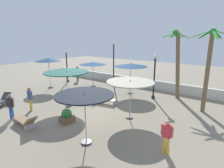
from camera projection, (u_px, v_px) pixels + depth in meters
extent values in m
plane|color=gray|center=(86.00, 113.00, 12.00)|extent=(56.00, 56.00, 0.00)
cube|color=silver|center=(143.00, 83.00, 18.18)|extent=(25.20, 0.30, 0.87)
cylinder|color=#333338|center=(93.00, 86.00, 18.75)|extent=(0.54, 0.54, 0.08)
cylinder|color=#A5A5AD|center=(93.00, 75.00, 18.48)|extent=(0.05, 0.05, 2.28)
cone|color=navy|center=(93.00, 63.00, 18.18)|extent=(2.68, 2.68, 0.25)
sphere|color=#99999E|center=(93.00, 62.00, 18.15)|extent=(0.08, 0.08, 0.08)
cylinder|color=#333338|center=(130.00, 93.00, 16.24)|extent=(0.45, 0.45, 0.08)
cylinder|color=#A5A5AD|center=(130.00, 80.00, 15.94)|extent=(0.05, 0.05, 2.48)
cone|color=navy|center=(131.00, 65.00, 15.62)|extent=(2.92, 2.92, 0.25)
sphere|color=#99999E|center=(131.00, 63.00, 15.58)|extent=(0.08, 0.08, 0.08)
cylinder|color=#333338|center=(129.00, 117.00, 11.23)|extent=(0.42, 0.42, 0.08)
cylinder|color=#A5A5AD|center=(130.00, 100.00, 10.96)|extent=(0.05, 0.05, 2.32)
cylinder|color=#B7AD93|center=(130.00, 82.00, 10.68)|extent=(2.84, 2.84, 0.06)
sphere|color=#99999E|center=(130.00, 80.00, 10.65)|extent=(0.08, 0.08, 0.08)
cylinder|color=#333338|center=(86.00, 142.00, 8.56)|extent=(0.51, 0.51, 0.08)
cylinder|color=#A5A5AD|center=(85.00, 119.00, 8.27)|extent=(0.05, 0.05, 2.40)
cylinder|color=black|center=(85.00, 95.00, 7.98)|extent=(2.63, 2.63, 0.06)
sphere|color=#99999E|center=(84.00, 93.00, 7.96)|extent=(0.08, 0.08, 0.08)
cylinder|color=#333338|center=(51.00, 87.00, 18.05)|extent=(0.47, 0.47, 0.08)
cylinder|color=#A5A5AD|center=(50.00, 75.00, 17.72)|extent=(0.05, 0.05, 2.70)
cone|color=navy|center=(48.00, 60.00, 17.37)|extent=(2.37, 2.37, 0.30)
sphere|color=#99999E|center=(48.00, 58.00, 17.32)|extent=(0.08, 0.08, 0.08)
cylinder|color=#333338|center=(68.00, 106.00, 13.11)|extent=(0.39, 0.39, 0.08)
cylinder|color=#A5A5AD|center=(67.00, 90.00, 12.80)|extent=(0.05, 0.05, 2.55)
cylinder|color=#1E594C|center=(66.00, 72.00, 12.50)|extent=(3.04, 3.04, 0.06)
sphere|color=#99999E|center=(66.00, 71.00, 12.48)|extent=(0.08, 0.08, 0.08)
cylinder|color=brown|center=(207.00, 74.00, 11.60)|extent=(0.28, 0.27, 5.18)
sphere|color=#258B2C|center=(213.00, 32.00, 10.96)|extent=(0.43, 0.43, 0.43)
ellipsoid|color=#258B2C|center=(218.00, 35.00, 11.49)|extent=(0.53, 1.51, 0.58)
ellipsoid|color=#258B2C|center=(205.00, 35.00, 11.76)|extent=(1.17, 1.23, 0.58)
ellipsoid|color=#258B2C|center=(199.00, 35.00, 11.08)|extent=(1.39, 0.94, 0.58)
ellipsoid|color=#258B2C|center=(215.00, 34.00, 10.28)|extent=(0.67, 1.48, 0.58)
cylinder|color=brown|center=(178.00, 66.00, 14.47)|extent=(0.71, 0.31, 5.22)
sphere|color=#2C8728|center=(175.00, 33.00, 14.07)|extent=(0.49, 0.49, 0.49)
ellipsoid|color=#2C8728|center=(182.00, 35.00, 13.74)|extent=(1.07, 0.32, 0.44)
ellipsoid|color=#2C8728|center=(182.00, 35.00, 14.17)|extent=(0.90, 0.87, 0.44)
ellipsoid|color=#2C8728|center=(177.00, 35.00, 14.56)|extent=(0.29, 1.07, 0.44)
ellipsoid|color=#2C8728|center=(173.00, 35.00, 14.64)|extent=(0.77, 0.97, 0.44)
ellipsoid|color=#2C8728|center=(168.00, 35.00, 14.41)|extent=(1.06, 0.25, 0.44)
ellipsoid|color=#2C8728|center=(168.00, 35.00, 14.12)|extent=(0.97, 0.78, 0.44)
ellipsoid|color=#2C8728|center=(172.00, 35.00, 13.72)|extent=(0.31, 1.07, 0.44)
ellipsoid|color=#2C8728|center=(179.00, 35.00, 13.59)|extent=(0.94, 0.83, 0.44)
cylinder|color=black|center=(68.00, 81.00, 20.43)|extent=(0.28, 0.28, 0.20)
cylinder|color=black|center=(67.00, 68.00, 20.06)|extent=(0.12, 0.12, 3.18)
cylinder|color=black|center=(66.00, 54.00, 19.67)|extent=(0.22, 0.22, 0.06)
sphere|color=white|center=(66.00, 52.00, 19.63)|extent=(0.34, 0.34, 0.34)
cylinder|color=black|center=(114.00, 84.00, 19.16)|extent=(0.28, 0.28, 0.20)
cylinder|color=black|center=(114.00, 66.00, 18.68)|extent=(0.12, 0.12, 4.10)
cylinder|color=black|center=(114.00, 45.00, 18.18)|extent=(0.22, 0.22, 0.06)
sphere|color=white|center=(114.00, 44.00, 18.14)|extent=(0.35, 0.35, 0.35)
cylinder|color=black|center=(153.00, 97.00, 14.89)|extent=(0.28, 0.28, 0.20)
cylinder|color=black|center=(154.00, 79.00, 14.52)|extent=(0.12, 0.12, 3.21)
cylinder|color=black|center=(155.00, 59.00, 14.12)|extent=(0.22, 0.22, 0.06)
sphere|color=white|center=(155.00, 57.00, 14.08)|extent=(0.35, 0.35, 0.35)
cube|color=#B7B7BC|center=(4.00, 102.00, 13.44)|extent=(0.50, 0.30, 0.35)
cube|color=#33383D|center=(6.00, 96.00, 13.60)|extent=(0.74, 0.73, 0.50)
cube|color=#B7B7BC|center=(115.00, 103.00, 13.32)|extent=(0.14, 0.55, 0.35)
cube|color=#B7B7BC|center=(99.00, 100.00, 13.86)|extent=(0.14, 0.55, 0.35)
cube|color=silver|center=(107.00, 99.00, 13.55)|extent=(1.48, 0.81, 0.08)
cube|color=silver|center=(96.00, 95.00, 13.88)|extent=(0.61, 0.64, 0.52)
cube|color=#B7B7BC|center=(18.00, 120.00, 10.59)|extent=(0.06, 0.55, 0.35)
cube|color=#B7B7BC|center=(29.00, 126.00, 9.80)|extent=(0.06, 0.55, 0.35)
cube|color=#8C6B4C|center=(23.00, 120.00, 10.15)|extent=(1.42, 0.60, 0.08)
cube|color=#8C6B4C|center=(31.00, 120.00, 9.54)|extent=(0.57, 0.57, 0.47)
cylinder|color=#3359B2|center=(13.00, 113.00, 10.96)|extent=(0.12, 0.12, 0.80)
cylinder|color=#3359B2|center=(10.00, 113.00, 10.99)|extent=(0.12, 0.12, 0.80)
cube|color=#26262D|center=(10.00, 102.00, 10.80)|extent=(0.43, 0.37, 0.57)
sphere|color=#936B4C|center=(9.00, 96.00, 10.71)|extent=(0.22, 0.22, 0.22)
cylinder|color=#936B4C|center=(13.00, 102.00, 10.75)|extent=(0.08, 0.08, 0.51)
cylinder|color=#936B4C|center=(7.00, 102.00, 10.85)|extent=(0.08, 0.08, 0.51)
cylinder|color=gold|center=(31.00, 105.00, 12.24)|extent=(0.12, 0.12, 0.82)
cylinder|color=gold|center=(30.00, 104.00, 12.36)|extent=(0.12, 0.12, 0.82)
cube|color=#3359B2|center=(30.00, 95.00, 12.13)|extent=(0.41, 0.32, 0.58)
sphere|color=#936B4C|center=(29.00, 89.00, 12.03)|extent=(0.22, 0.22, 0.22)
cylinder|color=#936B4C|center=(31.00, 95.00, 11.94)|extent=(0.08, 0.08, 0.52)
cylinder|color=#936B4C|center=(29.00, 94.00, 12.30)|extent=(0.08, 0.08, 0.52)
cylinder|color=#3F8C59|center=(78.00, 77.00, 20.91)|extent=(0.12, 0.12, 0.87)
cylinder|color=#3F8C59|center=(77.00, 77.00, 20.98)|extent=(0.12, 0.12, 0.87)
cube|color=#26262D|center=(77.00, 71.00, 20.76)|extent=(0.40, 0.31, 0.62)
sphere|color=tan|center=(77.00, 67.00, 20.66)|extent=(0.24, 0.24, 0.24)
cylinder|color=tan|center=(79.00, 71.00, 20.66)|extent=(0.08, 0.08, 0.55)
cylinder|color=tan|center=(76.00, 70.00, 20.85)|extent=(0.08, 0.08, 0.55)
cylinder|color=gold|center=(164.00, 145.00, 7.74)|extent=(0.12, 0.12, 0.78)
cylinder|color=gold|center=(168.00, 146.00, 7.64)|extent=(0.12, 0.12, 0.78)
cube|color=#D8333F|center=(167.00, 131.00, 7.53)|extent=(0.37, 0.25, 0.55)
sphere|color=tan|center=(168.00, 123.00, 7.43)|extent=(0.21, 0.21, 0.21)
cylinder|color=tan|center=(162.00, 129.00, 7.66)|extent=(0.08, 0.08, 0.50)
cylinder|color=tan|center=(173.00, 132.00, 7.37)|extent=(0.08, 0.08, 0.50)
cube|color=brown|center=(67.00, 119.00, 10.58)|extent=(0.70, 0.70, 0.40)
sphere|color=#2D6B33|center=(67.00, 114.00, 10.50)|extent=(0.60, 0.60, 0.60)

